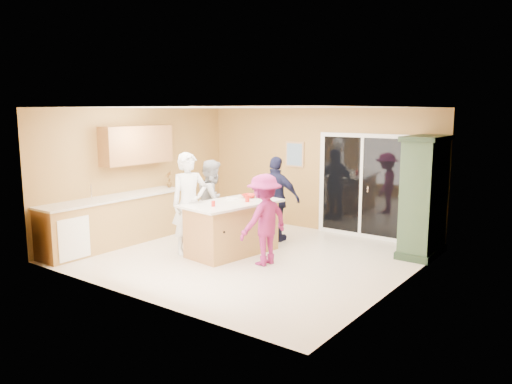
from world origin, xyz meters
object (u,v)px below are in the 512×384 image
Objects in this scene: kitchen_island at (232,229)px; woman_magenta at (264,220)px; woman_grey at (213,201)px; woman_navy at (276,199)px; green_hutch at (424,198)px; woman_white at (189,204)px.

kitchen_island is 0.91m from woman_magenta.
woman_grey is at bearing 161.96° from kitchen_island.
woman_magenta is at bearing 106.80° from woman_navy.
green_hutch reaches higher than woman_magenta.
green_hutch is at bearing 146.90° from woman_magenta.
green_hutch is 2.75m from woman_navy.
woman_white is (-0.60, -0.45, 0.47)m from kitchen_island.
woman_grey is at bearing -156.87° from green_hutch.
woman_navy reaches higher than woman_grey.
kitchen_island is at bearing -145.52° from green_hutch.
woman_grey is 0.97× the size of woman_navy.
woman_navy reaches higher than woman_magenta.
woman_white is at bearing -69.08° from woman_magenta.
woman_magenta is (0.83, -0.18, 0.32)m from kitchen_island.
woman_navy is (0.74, 1.66, -0.08)m from woman_white.
woman_grey is at bearing -99.19° from woman_magenta.
woman_navy is 1.55m from woman_magenta.
woman_white is at bearing 56.07° from woman_navy.
woman_white is 0.87m from woman_grey.
woman_magenta is (1.62, -0.56, -0.05)m from woman_grey.
woman_navy is (0.14, 1.21, 0.40)m from kitchen_island.
woman_grey reaches higher than kitchen_island.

